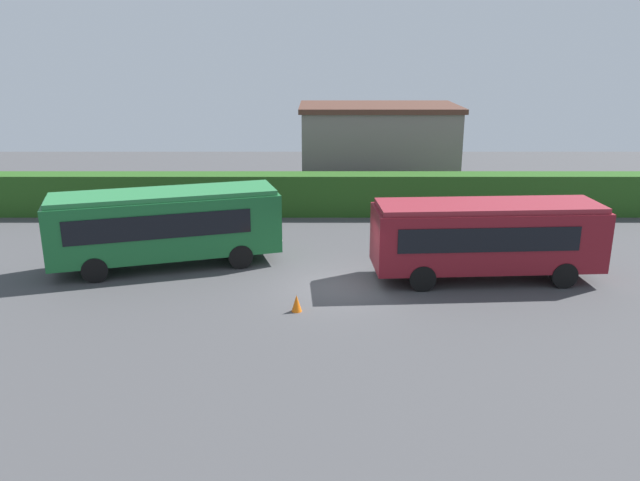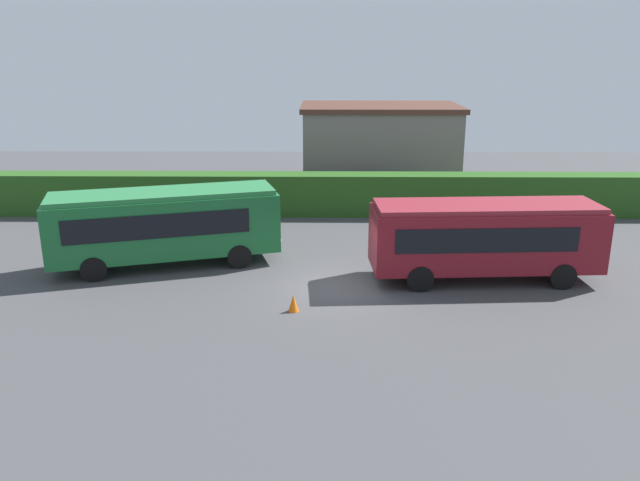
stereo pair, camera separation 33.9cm
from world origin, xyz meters
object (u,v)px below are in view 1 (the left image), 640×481
Objects in this scene: bus_green at (164,224)px; bus_maroon at (485,235)px; person_center at (550,240)px; traffic_cone at (295,303)px; person_left at (128,232)px.

bus_green reaches higher than bus_maroon.
bus_maroon is 4.06m from person_center.
bus_green is 7.41m from traffic_cone.
traffic_cone is (-10.60, -5.38, -0.63)m from person_center.
bus_green is 3.19m from person_left.
person_left is at bearing 119.09° from bus_green.
bus_maroon is at bearing 24.05° from traffic_cone.
person_left is 0.93× the size of person_center.
traffic_cone is at bearing 131.62° from person_center.
bus_maroon reaches higher than person_center.
person_left is (-14.92, 3.62, -0.92)m from bus_maroon.
bus_green reaches higher than person_left.
bus_green is 5.43× the size of person_center.
person_center is (18.27, -1.48, 0.08)m from person_left.
traffic_cone is (-7.26, -3.24, -1.47)m from bus_maroon.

